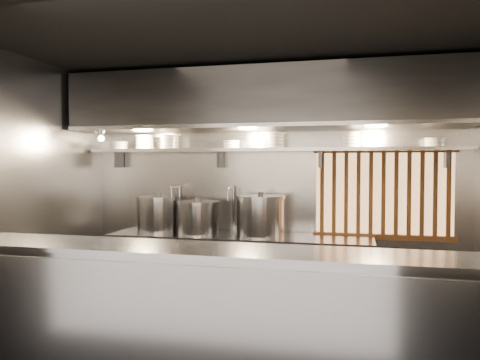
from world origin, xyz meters
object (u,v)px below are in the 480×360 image
at_px(stock_pot_mid, 198,217).
at_px(heat_lamp, 100,134).
at_px(stock_pot_left, 159,214).
at_px(pendant_bulb, 257,142).
at_px(stock_pot_right, 261,215).

bearing_deg(stock_pot_mid, heat_lamp, -167.85).
relative_size(heat_lamp, stock_pot_left, 0.64).
relative_size(stock_pot_left, stock_pot_mid, 0.85).
relative_size(heat_lamp, stock_pot_mid, 0.54).
height_order(pendant_bulb, stock_pot_mid, pendant_bulb).
distance_m(heat_lamp, stock_pot_left, 1.16).
relative_size(pendant_bulb, stock_pot_left, 0.34).
height_order(stock_pot_left, stock_pot_right, stock_pot_right).
height_order(heat_lamp, pendant_bulb, heat_lamp).
distance_m(pendant_bulb, stock_pot_left, 1.48).
bearing_deg(heat_lamp, pendant_bulb, 11.00).
distance_m(heat_lamp, pendant_bulb, 1.83).
bearing_deg(heat_lamp, stock_pot_right, 8.75).
relative_size(pendant_bulb, stock_pot_mid, 0.29).
height_order(heat_lamp, stock_pot_right, heat_lamp).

